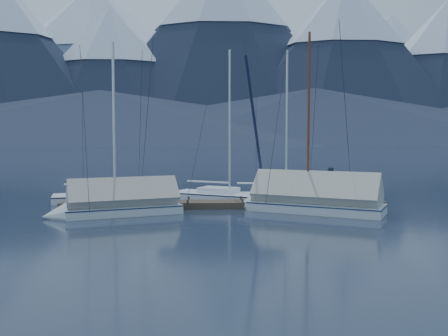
{
  "coord_description": "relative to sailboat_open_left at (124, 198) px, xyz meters",
  "views": [
    {
      "loc": [
        -0.89,
        -24.31,
        3.9
      ],
      "look_at": [
        0.0,
        2.0,
        2.2
      ],
      "focal_mm": 38.0,
      "sensor_mm": 36.0,
      "label": 1
    }
  ],
  "objects": [
    {
      "name": "sailboat_open_mid",
      "position": [
        7.0,
        -0.61,
        0.0
      ],
      "size": [
        7.74,
        5.42,
        10.08
      ],
      "color": "white",
      "rests_on": "ground"
    },
    {
      "name": "person",
      "position": [
        12.17,
        -2.64,
        1.11
      ],
      "size": [
        0.64,
        0.79,
        1.88
      ],
      "primitive_type": "imported",
      "rotation": [
        0.0,
        0.0,
        1.89
      ],
      "color": "black",
      "rests_on": "dock"
    },
    {
      "name": "sailboat_open_left",
      "position": [
        0.0,
        0.0,
        0.0
      ],
      "size": [
        7.76,
        3.87,
        9.88
      ],
      "color": "silver",
      "rests_on": "ground"
    },
    {
      "name": "sailboat_covered_far",
      "position": [
        0.4,
        -5.33,
        0.29
      ],
      "size": [
        7.04,
        4.27,
        9.48
      ],
      "color": "silver",
      "rests_on": "ground"
    },
    {
      "name": "dock",
      "position": [
        6.1,
        -2.83,
        -0.06
      ],
      "size": [
        18.0,
        1.5,
        0.54
      ],
      "color": "#382D23",
      "rests_on": "ground"
    },
    {
      "name": "mooring_posts",
      "position": [
        5.6,
        -2.83,
        0.18
      ],
      "size": [
        15.12,
        1.52,
        0.35
      ],
      "color": "#382D23",
      "rests_on": "ground"
    },
    {
      "name": "sailboat_open_right",
      "position": [
        10.45,
        -0.83,
        0.0
      ],
      "size": [
        7.71,
        3.24,
        9.99
      ],
      "color": "silver",
      "rests_on": "ground"
    },
    {
      "name": "sailboat_covered_near",
      "position": [
        10.3,
        -4.44,
        0.34
      ],
      "size": [
        8.18,
        5.85,
        10.37
      ],
      "color": "silver",
      "rests_on": "ground"
    },
    {
      "name": "ground",
      "position": [
        6.1,
        -4.83,
        -0.17
      ],
      "size": [
        1000.0,
        1000.0,
        0.0
      ],
      "primitive_type": "plane",
      "color": "black",
      "rests_on": "ground"
    },
    {
      "name": "mountain_range",
      "position": [
        10.22,
        365.62,
        58.48
      ],
      "size": [
        877.0,
        584.0,
        150.5
      ],
      "color": "#475675",
      "rests_on": "ground"
    }
  ]
}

